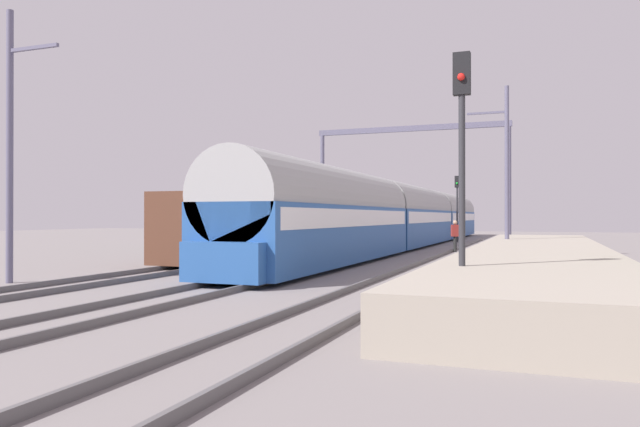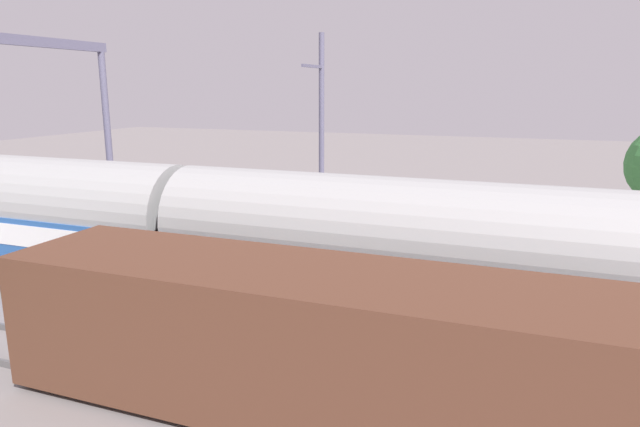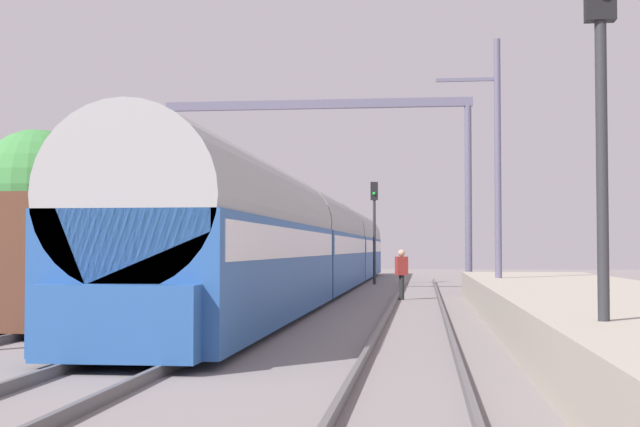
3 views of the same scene
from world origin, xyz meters
The scene contains 7 objects.
ground centered at (0.00, 0.00, 0.00)m, with size 120.00×120.00×0.00m, color gray.
track_west centered at (0.00, 0.00, 0.08)m, with size 1.52×60.00×0.16m.
track_east centered at (4.13, 0.00, 0.08)m, with size 1.52×60.00×0.16m.
platform centered at (7.95, 2.00, 0.45)m, with size 4.40×28.00×0.90m.
freight_car centered at (-4.13, 4.69, 1.47)m, with size 2.80×13.00×2.70m.
person_crossing centered at (3.58, 13.25, 1.03)m, with size 0.46×0.39×1.73m.
catenary_pole_east_mid centered at (6.48, 8.95, 4.15)m, with size 1.90×0.20×8.00m.
Camera 2 is at (-13.06, 1.60, 6.09)m, focal length 31.48 mm.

